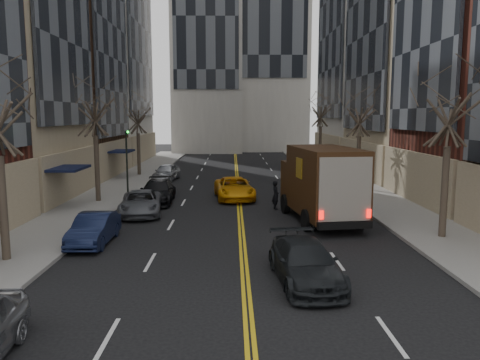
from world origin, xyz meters
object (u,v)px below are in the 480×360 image
object	(u,v)px
ups_truck	(321,184)
taxi	(234,188)
pedestrian	(276,195)
observer_sedan	(305,262)

from	to	relation	value
ups_truck	taxi	world-z (taller)	ups_truck
pedestrian	ups_truck	bearing A→B (deg)	-159.34
ups_truck	pedestrian	world-z (taller)	ups_truck
ups_truck	observer_sedan	size ratio (longest dim) A/B	1.52
taxi	observer_sedan	bearing A→B (deg)	-88.07
ups_truck	observer_sedan	distance (m)	9.18
ups_truck	observer_sedan	xyz separation A→B (m)	(-2.17, -8.83, -1.26)
taxi	pedestrian	size ratio (longest dim) A/B	3.00
observer_sedan	taxi	world-z (taller)	taxi
observer_sedan	taxi	xyz separation A→B (m)	(-2.24, 15.47, 0.03)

